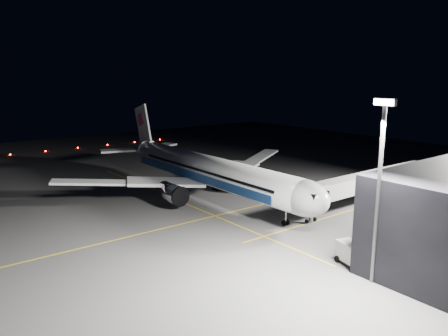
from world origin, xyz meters
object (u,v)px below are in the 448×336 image
airliner (206,170)px  floodlight_mast_south (380,176)px  safety_cone_b (238,192)px  baggage_tug (253,169)px  service_truck (355,255)px  safety_cone_c (228,190)px  safety_cone_a (216,184)px  jet_bridge (364,182)px

airliner → floodlight_mast_south: (41.08, -6.01, 7.21)m
airliner → safety_cone_b: (2.23, 6.23, -4.85)m
baggage_tug → floodlight_mast_south: bearing=-36.7°
baggage_tug → service_truck: bearing=-36.8°
baggage_tug → safety_cone_c: 18.45m
airliner → floodlight_mast_south: floodlight_mast_south is taller
service_truck → safety_cone_a: bearing=-179.8°
jet_bridge → service_truck: jet_bridge is taller
service_truck → safety_cone_c: size_ratio=9.22×
safety_cone_c → safety_cone_b: bearing=15.7°
service_truck → baggage_tug: (-47.62, 25.34, -0.77)m
jet_bridge → floodlight_mast_south: (18.00, -24.07, 7.79)m
floodlight_mast_south → safety_cone_b: size_ratio=32.71×
floodlight_mast_south → safety_cone_a: 49.47m
service_truck → safety_cone_c: bearing=179.6°
jet_bridge → safety_cone_a: size_ratio=62.17×
floodlight_mast_south → safety_cone_a: bearing=164.9°
jet_bridge → service_truck: (14.45, -22.31, -3.07)m
safety_cone_c → jet_bridge: bearing=28.3°
safety_cone_a → safety_cone_c: bearing=-9.9°
service_truck → baggage_tug: service_truck is taller
airliner → jet_bridge: bearing=38.0°
airliner → safety_cone_b: 8.20m
floodlight_mast_south → baggage_tug: 59.06m
baggage_tug → safety_cone_a: 15.42m
jet_bridge → safety_cone_a: (-28.32, -11.60, -4.31)m
jet_bridge → safety_cone_c: jet_bridge is taller
floodlight_mast_south → baggage_tug: floodlight_mast_south is taller
jet_bridge → floodlight_mast_south: floodlight_mast_south is taller
service_truck → safety_cone_a: (-42.77, 10.71, -1.24)m
safety_cone_a → floodlight_mast_south: bearing=-15.1°
airliner → safety_cone_c: bearing=91.4°
jet_bridge → safety_cone_b: 24.34m
floodlight_mast_south → safety_cone_c: (-41.21, 11.58, -12.05)m
airliner → baggage_tug: (-10.10, 21.08, -4.42)m
airliner → baggage_tug: size_ratio=24.87×
jet_bridge → safety_cone_b: (-20.84, -11.83, -4.27)m
baggage_tug → safety_cone_c: (9.96, -15.52, -0.43)m
baggage_tug → safety_cone_a: (4.86, -14.63, -0.47)m
service_truck → safety_cone_b: size_ratio=9.32×
airliner → baggage_tug: bearing=115.6°
floodlight_mast_south → safety_cone_c: 44.47m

